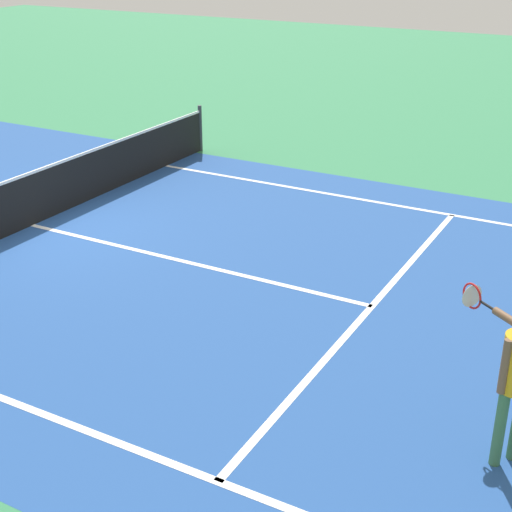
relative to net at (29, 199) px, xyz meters
The scene contains 7 objects.
ground_plane 0.49m from the net, ahead, with size 60.00×60.00×0.00m, color #337F51.
court_surface_inbounds 0.49m from the net, ahead, with size 10.62×24.40×0.00m, color #234C93.
line_sideline_left 7.24m from the net, 124.66° to the right, with size 0.10×11.89×0.01m, color white.
line_sideline_right 7.24m from the net, 55.34° to the right, with size 0.10×11.89×0.01m, color white.
line_service_near 6.42m from the net, 90.00° to the right, with size 8.22×0.10×0.01m, color white.
line_center_service 3.24m from the net, 90.00° to the right, with size 0.10×6.40×0.01m, color white.
net is the anchor object (origin of this frame).
Camera 1 is at (-8.88, -9.45, 4.86)m, focal length 52.38 mm.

